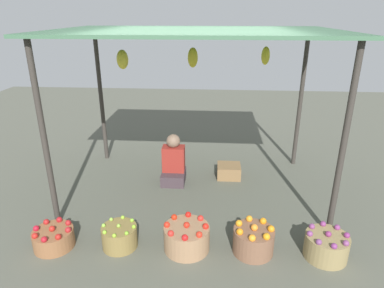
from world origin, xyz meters
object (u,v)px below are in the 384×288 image
Objects in this scene: vendor_person at (174,164)px; basket_limes at (120,236)px; basket_oranges at (253,240)px; wooden_crate_near_vendor at (229,171)px; basket_purple_onions at (326,246)px; basket_red_apples at (54,238)px; basket_red_tomatoes at (186,237)px.

vendor_person reaches higher than basket_limes.
basket_limes is (-0.42, -1.63, -0.17)m from vendor_person.
basket_oranges is 1.22× the size of wooden_crate_near_vendor.
basket_purple_onions is (0.78, -0.03, -0.01)m from basket_oranges.
wooden_crate_near_vendor is at bearing 42.86° from basket_red_apples.
vendor_person is at bearing 138.71° from basket_purple_onions.
basket_red_tomatoes is 1.90m from wooden_crate_near_vendor.
basket_red_apples reaches higher than wooden_crate_near_vendor.
basket_red_apples is 0.88× the size of basket_red_tomatoes.
basket_purple_onions is at bearing -2.03° from basket_oranges.
basket_oranges is at bearing 0.49° from basket_limes.
basket_red_apples is 1.14× the size of basket_limes.
basket_red_tomatoes is (1.51, 0.07, 0.04)m from basket_red_apples.
basket_purple_onions is (2.29, -0.01, 0.01)m from basket_limes.
basket_red_tomatoes is 1.53m from basket_purple_onions.
basket_oranges reaches higher than basket_limes.
basket_purple_onions is at bearing -61.73° from wooden_crate_near_vendor.
basket_red_apples is 2.26m from basket_oranges.
basket_purple_onions is at bearing -0.38° from basket_limes.
basket_purple_onions reaches higher than basket_limes.
basket_limes is 1.51m from basket_oranges.
basket_red_apples is at bearing -178.21° from basket_oranges.
basket_limes is at bearing -125.13° from wooden_crate_near_vendor.
basket_purple_onions reaches higher than wooden_crate_near_vendor.
basket_purple_onions is (1.87, -1.64, -0.16)m from vendor_person.
basket_limes is at bearing -179.51° from basket_oranges.
vendor_person is at bearing 123.95° from basket_oranges.
vendor_person is 2.49m from basket_purple_onions.
basket_red_apples is at bearing -137.14° from wooden_crate_near_vendor.
wooden_crate_near_vendor is (2.04, 1.90, -0.01)m from basket_red_apples.
basket_oranges reaches higher than basket_purple_onions.
basket_purple_onions reaches higher than basket_red_apples.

